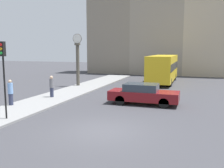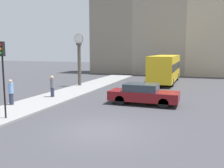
% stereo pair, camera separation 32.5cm
% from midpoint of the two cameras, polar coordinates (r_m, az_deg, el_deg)
% --- Properties ---
extents(ground_plane, '(120.00, 120.00, 0.00)m').
position_cam_midpoint_polar(ground_plane, '(11.92, -3.05, -10.59)').
color(ground_plane, '#38383D').
extents(sidewalk_corner, '(3.23, 25.94, 0.12)m').
position_cam_midpoint_polar(sidewalk_corner, '(24.21, -7.56, -1.06)').
color(sidewalk_corner, gray).
rests_on(sidewalk_corner, ground_plane).
extents(building_row, '(25.12, 5.00, 17.18)m').
position_cam_midpoint_polar(building_row, '(39.87, 13.08, 13.65)').
color(building_row, gray).
rests_on(building_row, ground_plane).
extents(sedan_car, '(4.77, 1.83, 1.44)m').
position_cam_midpoint_polar(sedan_car, '(17.45, 6.60, -2.24)').
color(sedan_car, maroon).
rests_on(sedan_car, ground_plane).
extents(bus_distant, '(2.57, 9.38, 3.12)m').
position_cam_midpoint_polar(bus_distant, '(29.26, 11.27, 3.74)').
color(bus_distant, gold).
rests_on(bus_distant, ground_plane).
extents(traffic_light_near, '(0.26, 0.24, 4.07)m').
position_cam_midpoint_polar(traffic_light_near, '(14.23, -24.19, 4.14)').
color(traffic_light_near, black).
rests_on(traffic_light_near, sidewalk_corner).
extents(street_clock, '(0.97, 0.44, 5.25)m').
position_cam_midpoint_polar(street_clock, '(25.87, -8.21, 5.35)').
color(street_clock, '#4C473D').
rests_on(street_clock, sidewalk_corner).
extents(pedestrian_blue_stripe, '(0.34, 0.34, 1.69)m').
position_cam_midpoint_polar(pedestrian_blue_stripe, '(17.88, -22.67, -1.78)').
color(pedestrian_blue_stripe, '#2D334C').
rests_on(pedestrian_blue_stripe, sidewalk_corner).
extents(pedestrian_grey_jacket, '(0.33, 0.33, 1.66)m').
position_cam_midpoint_polar(pedestrian_grey_jacket, '(19.93, -14.10, -0.49)').
color(pedestrian_grey_jacket, '#2D334C').
rests_on(pedestrian_grey_jacket, sidewalk_corner).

